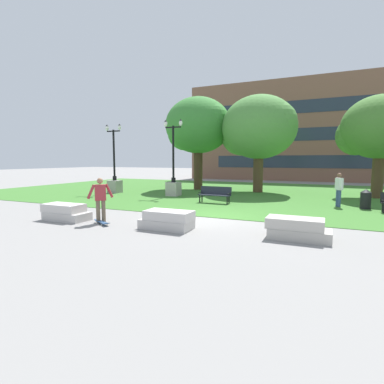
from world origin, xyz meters
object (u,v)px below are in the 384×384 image
(concrete_block_right, at_px, (297,229))
(skateboard, at_px, (102,222))
(park_bench_near_right, at_px, (215,194))
(concrete_block_center, at_px, (65,212))
(lamp_post_center, at_px, (115,179))
(trash_bin, at_px, (366,199))
(lamp_post_left, at_px, (173,181))
(person_bystander_near_lawn, at_px, (339,188))
(concrete_block_left, at_px, (168,220))
(person_skateboarder, at_px, (100,198))

(concrete_block_right, relative_size, skateboard, 1.87)
(skateboard, bearing_deg, park_bench_near_right, 74.04)
(concrete_block_center, distance_m, skateboard, 1.91)
(concrete_block_center, distance_m, lamp_post_center, 9.83)
(trash_bin, bearing_deg, lamp_post_left, 175.13)
(lamp_post_center, bearing_deg, person_bystander_near_lawn, -2.47)
(concrete_block_right, relative_size, person_bystander_near_lawn, 1.09)
(park_bench_near_right, height_order, lamp_post_left, lamp_post_left)
(skateboard, height_order, lamp_post_left, lamp_post_left)
(concrete_block_left, xyz_separation_m, person_skateboarder, (-2.80, -0.14, 0.66))
(concrete_block_right, height_order, lamp_post_center, lamp_post_center)
(person_skateboarder, bearing_deg, concrete_block_right, 4.60)
(skateboard, height_order, person_bystander_near_lawn, person_bystander_near_lawn)
(skateboard, distance_m, trash_bin, 12.27)
(concrete_block_left, relative_size, concrete_block_right, 0.98)
(lamp_post_center, relative_size, person_bystander_near_lawn, 2.86)
(skateboard, xyz_separation_m, lamp_post_left, (-1.66, 8.90, 0.94))
(person_bystander_near_lawn, bearing_deg, concrete_block_left, -125.60)
(person_skateboarder, relative_size, skateboard, 1.71)
(concrete_block_right, relative_size, person_skateboarder, 1.09)
(person_skateboarder, relative_size, park_bench_near_right, 0.94)
(trash_bin, bearing_deg, concrete_block_right, -109.44)
(lamp_post_center, relative_size, trash_bin, 5.10)
(trash_bin, height_order, person_bystander_near_lawn, person_bystander_near_lawn)
(concrete_block_center, bearing_deg, trash_bin, 35.10)
(concrete_block_left, height_order, skateboard, concrete_block_left)
(skateboard, distance_m, lamp_post_center, 10.90)
(person_skateboarder, height_order, lamp_post_center, lamp_post_center)
(person_skateboarder, distance_m, park_bench_near_right, 7.03)
(concrete_block_center, height_order, concrete_block_left, same)
(concrete_block_right, distance_m, trash_bin, 7.60)
(concrete_block_left, bearing_deg, person_skateboarder, -177.06)
(concrete_block_left, bearing_deg, concrete_block_center, -176.19)
(trash_bin, bearing_deg, lamp_post_center, 176.98)
(park_bench_near_right, bearing_deg, lamp_post_center, 167.20)
(person_skateboarder, xyz_separation_m, trash_bin, (9.56, 7.73, -0.46))
(concrete_block_right, distance_m, person_skateboarder, 7.08)
(park_bench_near_right, distance_m, trash_bin, 7.43)
(skateboard, bearing_deg, concrete_block_right, 6.65)
(concrete_block_center, distance_m, concrete_block_left, 4.47)
(person_skateboarder, height_order, park_bench_near_right, person_skateboarder)
(person_skateboarder, xyz_separation_m, park_bench_near_right, (2.20, 6.66, -0.43))
(lamp_post_center, distance_m, trash_bin, 15.74)
(concrete_block_right, xyz_separation_m, skateboard, (-6.80, -0.79, -0.22))
(concrete_block_right, xyz_separation_m, lamp_post_left, (-8.46, 8.10, 0.72))
(park_bench_near_right, relative_size, person_bystander_near_lawn, 1.06)
(concrete_block_left, height_order, concrete_block_right, same)
(skateboard, relative_size, lamp_post_center, 0.20)
(concrete_block_center, xyz_separation_m, person_skateboarder, (1.66, 0.15, 0.66))
(lamp_post_left, relative_size, trash_bin, 5.18)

